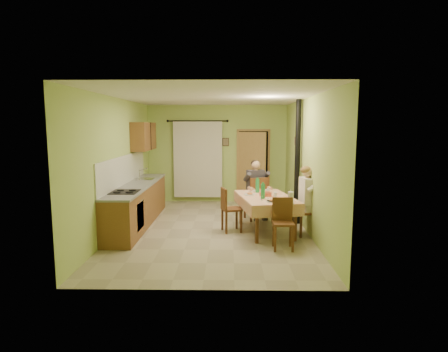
{
  "coord_description": "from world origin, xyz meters",
  "views": [
    {
      "loc": [
        0.38,
        -7.84,
        2.23
      ],
      "look_at": [
        0.25,
        0.1,
        1.15
      ],
      "focal_mm": 30.0,
      "sensor_mm": 36.0,
      "label": 1
    }
  ],
  "objects_px": {
    "man_far": "(256,183)",
    "man_right": "(308,192)",
    "chair_near": "(283,233)",
    "stove_flue": "(297,179)",
    "dining_table": "(266,214)",
    "chair_left": "(231,218)",
    "chair_far": "(256,207)",
    "chair_right": "(308,221)"
  },
  "relations": [
    {
      "from": "chair_far",
      "to": "man_far",
      "type": "xyz_separation_m",
      "value": [
        -0.01,
        0.02,
        0.59
      ]
    },
    {
      "from": "chair_right",
      "to": "stove_flue",
      "type": "xyz_separation_m",
      "value": [
        -0.08,
        0.96,
        0.73
      ]
    },
    {
      "from": "chair_far",
      "to": "stove_flue",
      "type": "height_order",
      "value": "stove_flue"
    },
    {
      "from": "chair_far",
      "to": "chair_near",
      "type": "xyz_separation_m",
      "value": [
        0.34,
        -2.15,
        -0.0
      ]
    },
    {
      "from": "chair_right",
      "to": "man_right",
      "type": "relative_size",
      "value": 0.74
    },
    {
      "from": "dining_table",
      "to": "chair_near",
      "type": "distance_m",
      "value": 1.12
    },
    {
      "from": "man_far",
      "to": "stove_flue",
      "type": "xyz_separation_m",
      "value": [
        0.91,
        -0.3,
        0.15
      ]
    },
    {
      "from": "stove_flue",
      "to": "dining_table",
      "type": "bearing_deg",
      "value": -135.16
    },
    {
      "from": "dining_table",
      "to": "man_right",
      "type": "bearing_deg",
      "value": -23.61
    },
    {
      "from": "chair_right",
      "to": "stove_flue",
      "type": "relative_size",
      "value": 0.37
    },
    {
      "from": "chair_left",
      "to": "man_far",
      "type": "relative_size",
      "value": 0.67
    },
    {
      "from": "chair_right",
      "to": "dining_table",
      "type": "bearing_deg",
      "value": 69.45
    },
    {
      "from": "chair_near",
      "to": "chair_right",
      "type": "height_order",
      "value": "chair_right"
    },
    {
      "from": "chair_far",
      "to": "stove_flue",
      "type": "relative_size",
      "value": 0.37
    },
    {
      "from": "chair_far",
      "to": "man_right",
      "type": "xyz_separation_m",
      "value": [
        0.97,
        -1.24,
        0.59
      ]
    },
    {
      "from": "chair_right",
      "to": "man_far",
      "type": "height_order",
      "value": "man_far"
    },
    {
      "from": "chair_far",
      "to": "chair_near",
      "type": "relative_size",
      "value": 1.11
    },
    {
      "from": "chair_right",
      "to": "man_right",
      "type": "height_order",
      "value": "man_right"
    },
    {
      "from": "chair_far",
      "to": "chair_right",
      "type": "bearing_deg",
      "value": -70.56
    },
    {
      "from": "chair_far",
      "to": "man_right",
      "type": "relative_size",
      "value": 0.74
    },
    {
      "from": "chair_left",
      "to": "chair_near",
      "type": "bearing_deg",
      "value": 23.8
    },
    {
      "from": "chair_left",
      "to": "chair_far",
      "type": "bearing_deg",
      "value": 133.56
    },
    {
      "from": "chair_right",
      "to": "chair_left",
      "type": "distance_m",
      "value": 1.59
    },
    {
      "from": "man_far",
      "to": "man_right",
      "type": "height_order",
      "value": "same"
    },
    {
      "from": "chair_right",
      "to": "man_right",
      "type": "distance_m",
      "value": 0.59
    },
    {
      "from": "chair_near",
      "to": "dining_table",
      "type": "bearing_deg",
      "value": -78.36
    },
    {
      "from": "chair_left",
      "to": "man_far",
      "type": "bearing_deg",
      "value": 134.14
    },
    {
      "from": "dining_table",
      "to": "chair_far",
      "type": "height_order",
      "value": "chair_far"
    },
    {
      "from": "chair_left",
      "to": "man_right",
      "type": "height_order",
      "value": "man_right"
    },
    {
      "from": "chair_near",
      "to": "stove_flue",
      "type": "distance_m",
      "value": 2.08
    },
    {
      "from": "dining_table",
      "to": "stove_flue",
      "type": "bearing_deg",
      "value": 34.39
    },
    {
      "from": "chair_far",
      "to": "chair_left",
      "type": "xyz_separation_m",
      "value": [
        -0.6,
        -1.03,
        -0.0
      ]
    },
    {
      "from": "chair_far",
      "to": "dining_table",
      "type": "bearing_deg",
      "value": -101.73
    },
    {
      "from": "chair_far",
      "to": "chair_right",
      "type": "relative_size",
      "value": 1.0
    },
    {
      "from": "chair_far",
      "to": "man_far",
      "type": "height_order",
      "value": "man_far"
    },
    {
      "from": "stove_flue",
      "to": "chair_right",
      "type": "bearing_deg",
      "value": -85.17
    },
    {
      "from": "chair_near",
      "to": "chair_left",
      "type": "xyz_separation_m",
      "value": [
        -0.94,
        1.12,
        0.0
      ]
    },
    {
      "from": "chair_far",
      "to": "chair_left",
      "type": "height_order",
      "value": "chair_far"
    },
    {
      "from": "chair_left",
      "to": "stove_flue",
      "type": "height_order",
      "value": "stove_flue"
    },
    {
      "from": "dining_table",
      "to": "man_far",
      "type": "xyz_separation_m",
      "value": [
        -0.14,
        1.06,
        0.5
      ]
    },
    {
      "from": "man_far",
      "to": "man_right",
      "type": "xyz_separation_m",
      "value": [
        0.97,
        -1.26,
        0.0
      ]
    },
    {
      "from": "man_far",
      "to": "man_right",
      "type": "relative_size",
      "value": 1.0
    }
  ]
}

